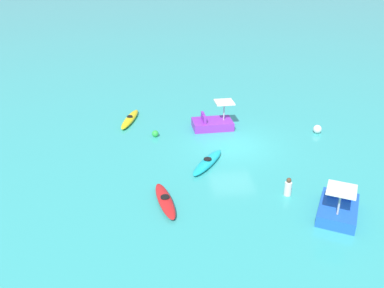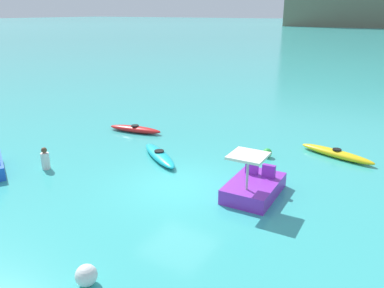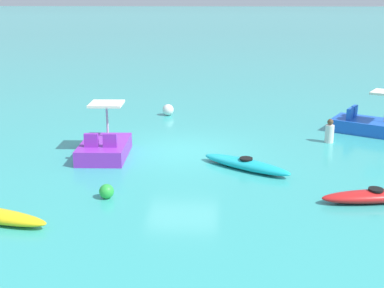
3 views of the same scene
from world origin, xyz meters
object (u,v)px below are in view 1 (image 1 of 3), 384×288
(kayak_yellow, at_px, (130,119))
(buoy_white, at_px, (317,129))
(pedal_boat_purple, at_px, (213,123))
(pedal_boat_blue, at_px, (338,208))
(buoy_green, at_px, (155,134))
(kayak_red, at_px, (165,201))
(person_near_shore, at_px, (288,188))
(kayak_cyan, at_px, (208,162))

(kayak_yellow, distance_m, buoy_white, 11.56)
(kayak_yellow, xyz_separation_m, pedal_boat_purple, (-1.60, -5.07, 0.17))
(pedal_boat_purple, bearing_deg, pedal_boat_blue, -158.64)
(pedal_boat_blue, relative_size, pedal_boat_purple, 1.13)
(buoy_green, bearing_deg, kayak_yellow, 31.67)
(kayak_red, xyz_separation_m, person_near_shore, (0.08, -5.49, 0.22))
(pedal_boat_blue, distance_m, pedal_boat_purple, 10.21)
(kayak_cyan, bearing_deg, kayak_yellow, 33.09)
(pedal_boat_purple, bearing_deg, person_near_shore, -164.55)
(pedal_boat_blue, xyz_separation_m, person_near_shore, (1.72, 1.57, 0.05))
(pedal_boat_blue, bearing_deg, kayak_yellow, 38.34)
(person_near_shore, bearing_deg, buoy_white, -31.78)
(pedal_boat_blue, relative_size, buoy_white, 5.60)
(kayak_red, relative_size, kayak_yellow, 0.90)
(kayak_yellow, bearing_deg, pedal_boat_purple, -107.53)
(kayak_yellow, distance_m, kayak_cyan, 7.45)
(kayak_red, height_order, pedal_boat_blue, pedal_boat_blue)
(kayak_red, height_order, buoy_green, buoy_green)
(buoy_white, bearing_deg, pedal_boat_blue, 163.67)
(kayak_yellow, bearing_deg, person_near_shore, -142.43)
(pedal_boat_purple, height_order, person_near_shore, pedal_boat_purple)
(pedal_boat_blue, bearing_deg, buoy_green, 40.07)
(kayak_red, relative_size, buoy_white, 5.80)
(pedal_boat_purple, height_order, buoy_green, pedal_boat_purple)
(buoy_white, bearing_deg, person_near_shore, 148.22)
(kayak_cyan, bearing_deg, kayak_red, 144.12)
(kayak_cyan, bearing_deg, person_near_shore, -134.94)
(kayak_red, bearing_deg, kayak_yellow, 10.35)
(pedal_boat_blue, bearing_deg, pedal_boat_purple, 21.36)
(pedal_boat_purple, bearing_deg, buoy_white, -103.38)
(pedal_boat_purple, xyz_separation_m, person_near_shore, (-7.79, -2.15, 0.05))
(buoy_white, bearing_deg, kayak_cyan, 114.24)
(kayak_red, distance_m, buoy_white, 11.40)
(kayak_yellow, relative_size, pedal_boat_blue, 1.15)
(kayak_yellow, height_order, pedal_boat_purple, pedal_boat_purple)
(kayak_cyan, relative_size, person_near_shore, 3.27)
(buoy_green, bearing_deg, pedal_boat_purple, -76.01)
(kayak_cyan, distance_m, person_near_shore, 4.47)
(kayak_yellow, relative_size, buoy_green, 8.34)
(buoy_white, bearing_deg, buoy_green, 86.64)
(kayak_red, xyz_separation_m, buoy_green, (6.99, 0.20, 0.03))
(kayak_red, relative_size, pedal_boat_purple, 1.17)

